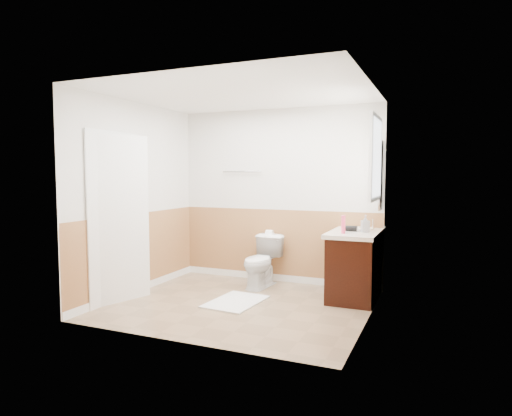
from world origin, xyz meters
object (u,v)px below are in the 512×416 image
at_px(vanity_cabinet, 356,266).
at_px(lotion_bottle, 343,224).
at_px(toilet, 261,262).
at_px(bath_mat, 236,302).
at_px(soap_dispenser, 365,223).

relative_size(vanity_cabinet, lotion_bottle, 5.00).
height_order(toilet, bath_mat, toilet).
bearing_deg(bath_mat, soap_dispenser, 28.04).
bearing_deg(toilet, bath_mat, -85.32).
bearing_deg(lotion_bottle, bath_mat, -157.24).
relative_size(toilet, bath_mat, 0.88).
distance_m(vanity_cabinet, soap_dispenser, 0.57).
xyz_separation_m(toilet, bath_mat, (0.00, -0.82, -0.34)).
relative_size(toilet, vanity_cabinet, 0.64).
xyz_separation_m(vanity_cabinet, lotion_bottle, (-0.10, -0.34, 0.56)).
xyz_separation_m(bath_mat, soap_dispenser, (1.42, 0.76, 0.95)).
bearing_deg(soap_dispenser, lotion_bottle, -131.08).
xyz_separation_m(bath_mat, lotion_bottle, (1.20, 0.50, 0.95)).
distance_m(toilet, bath_mat, 0.89).
distance_m(bath_mat, soap_dispenser, 1.86).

